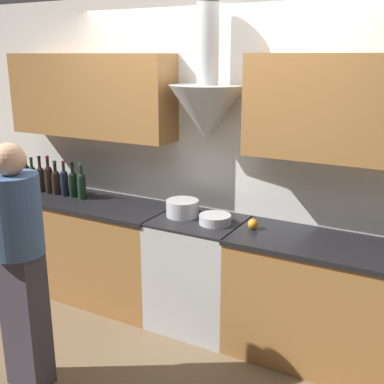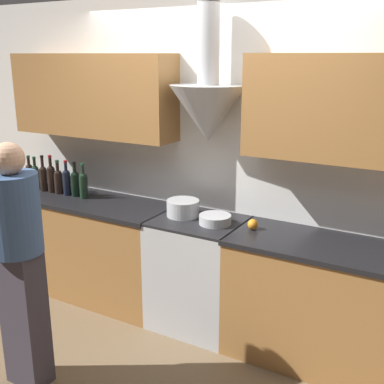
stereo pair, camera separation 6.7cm
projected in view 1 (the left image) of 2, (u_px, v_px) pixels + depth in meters
ground_plane at (176, 344)px, 3.68m from camera, size 12.00×12.00×0.00m
wall_back at (206, 140)px, 3.83m from camera, size 8.40×0.58×2.60m
counter_left at (88, 247)px, 4.39m from camera, size 1.62×0.62×0.90m
counter_right at (317, 301)px, 3.42m from camera, size 1.26×0.62×0.90m
stove_range at (198, 272)px, 3.86m from camera, size 0.68×0.60×0.90m
wine_bottle_0 at (27, 175)px, 4.58m from camera, size 0.07×0.07×0.32m
wine_bottle_1 at (33, 177)px, 4.52m from camera, size 0.07×0.07×0.32m
wine_bottle_2 at (41, 178)px, 4.48m from camera, size 0.07×0.07×0.34m
wine_bottle_3 at (49, 178)px, 4.43m from camera, size 0.07×0.07×0.35m
wine_bottle_4 at (56, 181)px, 4.39m from camera, size 0.08×0.08×0.31m
wine_bottle_5 at (64, 181)px, 4.34m from camera, size 0.07×0.07×0.32m
wine_bottle_6 at (73, 183)px, 4.32m from camera, size 0.08×0.08×0.32m
wine_bottle_7 at (81, 184)px, 4.25m from camera, size 0.07×0.07×0.32m
stock_pot at (183, 208)px, 3.81m from camera, size 0.26×0.26×0.13m
mixing_bowl at (215, 219)px, 3.64m from camera, size 0.24×0.24×0.07m
orange_fruit at (253, 224)px, 3.53m from camera, size 0.08×0.08×0.08m
person_foreground_left at (19, 258)px, 3.02m from camera, size 0.33×0.33×1.64m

